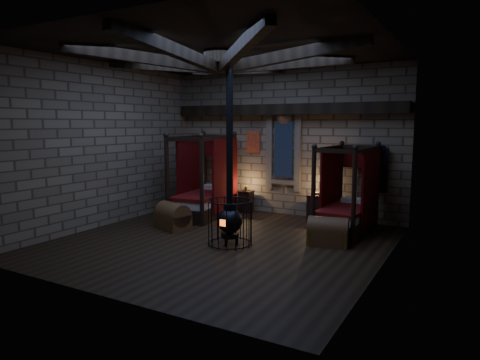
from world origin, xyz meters
The scene contains 8 objects.
room centered at (0.00, 0.09, 3.74)m, with size 7.02×7.02×4.29m.
bed_left centered at (-1.87, 2.11, 0.57)m, with size 1.39×2.31×2.30m.
bed_right centered at (2.20, 2.36, 0.52)m, with size 1.16×2.06×2.09m.
trunk_left centered at (-1.74, 0.47, 0.30)m, with size 1.06×0.86×0.67m.
trunk_right centered at (2.17, 0.96, 0.28)m, with size 0.95×0.70×0.63m.
nightstand_left centered at (-1.06, 3.12, 0.34)m, with size 0.43×0.41×0.80m.
nightstand_right centered at (1.14, 3.04, 0.37)m, with size 0.53×0.52×0.79m.
stove centered at (0.29, -0.11, 0.61)m, with size 0.98×0.98×4.05m.
Camera 1 is at (4.96, -7.98, 2.66)m, focal length 32.00 mm.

